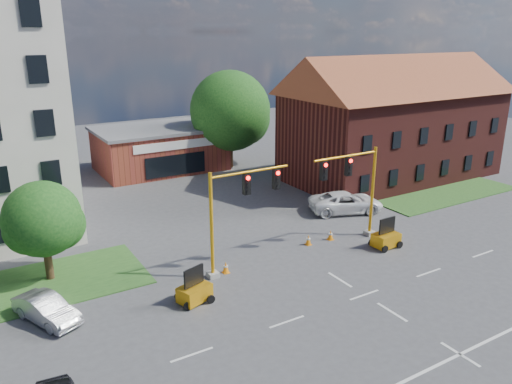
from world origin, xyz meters
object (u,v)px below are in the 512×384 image
Objects in this scene: trailer_west at (194,292)px; trailer_east at (386,238)px; signal_mast_west at (237,207)px; signal_mast_east at (355,184)px; pickup_white at (346,202)px.

trailer_east is at bearing -18.94° from trailer_west.
trailer_west is at bearing -151.96° from signal_mast_west.
signal_mast_west is at bearing 180.00° from signal_mast_east.
trailer_west is 13.50m from trailer_east.
trailer_east is (13.50, -0.09, 0.02)m from trailer_west.
trailer_east is (9.83, -2.04, -3.32)m from signal_mast_west.
trailer_east reaches higher than trailer_west.
signal_mast_west is 3.25× the size of trailer_west.
signal_mast_west is 5.33m from trailer_west.
signal_mast_west is at bearing 131.45° from pickup_white.
signal_mast_west is 3.21× the size of trailer_east.
trailer_east is at bearing -177.42° from pickup_white.
trailer_west is 0.99× the size of trailer_east.
signal_mast_east reaches higher than pickup_white.
signal_mast_east is 3.21× the size of trailer_east.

